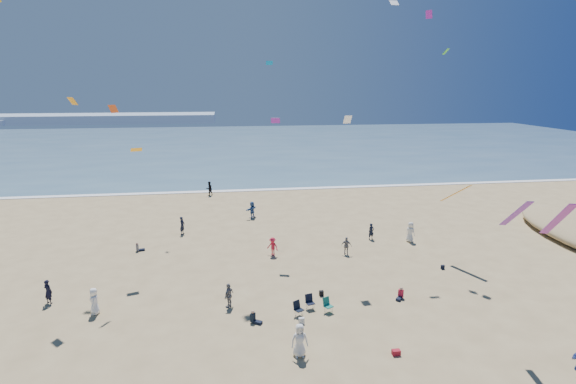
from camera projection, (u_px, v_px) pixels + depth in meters
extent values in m
cube|color=#476B84|center=(230.00, 145.00, 111.42)|extent=(220.00, 100.00, 0.06)
cube|color=white|center=(237.00, 191.00, 63.29)|extent=(220.00, 1.20, 0.08)
cube|color=#7A8EA8|center=(72.00, 119.00, 174.96)|extent=(110.00, 20.00, 3.20)
imported|color=black|center=(209.00, 189.00, 60.53)|extent=(1.18, 1.13, 1.92)
imported|color=red|center=(273.00, 246.00, 39.31)|extent=(1.20, 1.14, 1.64)
imported|color=black|center=(48.00, 292.00, 30.63)|extent=(0.75, 0.67, 1.73)
imported|color=white|center=(94.00, 301.00, 29.23)|extent=(0.67, 0.94, 1.79)
imported|color=black|center=(371.00, 231.00, 43.37)|extent=(0.64, 0.48, 1.59)
imported|color=gray|center=(346.00, 246.00, 39.51)|extent=(1.01, 0.74, 1.60)
imported|color=gray|center=(229.00, 295.00, 30.13)|extent=(0.89, 1.07, 1.71)
imported|color=#3A629F|center=(252.00, 210.00, 50.39)|extent=(1.53, 1.70, 1.88)
imported|color=black|center=(182.00, 225.00, 44.88)|extent=(0.64, 0.77, 1.80)
imported|color=silver|center=(410.00, 232.00, 42.69)|extent=(1.02, 1.13, 1.94)
imported|color=silver|center=(300.00, 340.00, 24.63)|extent=(0.96, 0.64, 1.92)
cube|color=silver|center=(302.00, 321.00, 28.15)|extent=(0.35, 0.20, 0.40)
cube|color=black|center=(321.00, 293.00, 31.87)|extent=(0.30, 0.22, 0.38)
cube|color=maroon|center=(396.00, 352.00, 24.91)|extent=(0.45, 0.30, 0.30)
cube|color=black|center=(443.00, 267.00, 36.49)|extent=(0.28, 0.18, 0.34)
cube|color=#10B1DE|center=(269.00, 63.00, 45.13)|extent=(0.71, 0.38, 0.41)
cube|color=#FFA41B|center=(136.00, 150.00, 34.89)|extent=(0.92, 0.61, 0.31)
cube|color=green|center=(446.00, 51.00, 36.47)|extent=(0.65, 0.65, 0.47)
cube|color=purple|center=(429.00, 14.00, 38.13)|extent=(0.53, 0.57, 0.67)
cube|color=purple|center=(275.00, 121.00, 38.49)|extent=(0.80, 0.40, 0.47)
cube|color=orange|center=(72.00, 101.00, 29.88)|extent=(0.81, 0.83, 0.51)
cube|color=#E34C14|center=(113.00, 109.00, 31.71)|extent=(0.61, 0.80, 0.56)
cube|color=white|center=(394.00, 3.00, 37.62)|extent=(0.72, 0.56, 0.45)
cube|color=white|center=(348.00, 120.00, 34.18)|extent=(0.61, 0.45, 0.62)
cube|color=#692595|center=(515.00, 214.00, 23.79)|extent=(0.35, 3.14, 2.21)
cube|color=orange|center=(456.00, 193.00, 37.32)|extent=(0.35, 2.64, 1.87)
cube|color=#7E2289|center=(557.00, 220.00, 19.81)|extent=(0.35, 3.30, 2.33)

